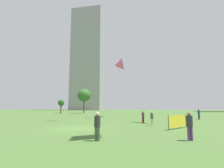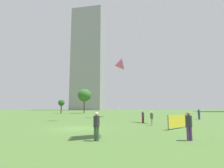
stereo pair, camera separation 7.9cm
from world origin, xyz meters
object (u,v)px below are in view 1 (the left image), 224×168
at_px(person_standing_1, 143,116).
at_px(distant_highrise_1, 88,59).
at_px(person_standing_2, 199,113).
at_px(park_tree_0, 61,103).
at_px(person_standing_4, 97,124).
at_px(person_standing_0, 190,124).
at_px(person_standing_3, 152,117).
at_px(park_tree_1, 84,95).
at_px(kite_flying_7, 119,65).
at_px(event_banner, 178,121).

height_order(person_standing_1, distant_highrise_1, distant_highrise_1).
distance_m(person_standing_2, park_tree_0, 42.38).
bearing_deg(person_standing_4, person_standing_1, 79.36).
distance_m(park_tree_0, distant_highrise_1, 80.58).
height_order(person_standing_0, park_tree_0, park_tree_0).
bearing_deg(person_standing_1, person_standing_4, -123.64).
bearing_deg(person_standing_3, park_tree_0, -119.27).
relative_size(person_standing_1, person_standing_3, 0.99).
bearing_deg(park_tree_1, person_standing_4, -56.51).
relative_size(person_standing_0, person_standing_3, 1.13).
height_order(person_standing_1, park_tree_0, park_tree_0).
relative_size(person_standing_0, kite_flying_7, 0.14).
bearing_deg(distant_highrise_1, person_standing_2, -60.16).
bearing_deg(park_tree_0, person_standing_0, -41.69).
bearing_deg(park_tree_1, person_standing_0, -50.18).
height_order(person_standing_0, person_standing_4, person_standing_0).
distance_m(person_standing_2, event_banner, 15.44).
xyz_separation_m(person_standing_2, kite_flying_7, (-15.55, 2.47, 10.59)).
xyz_separation_m(person_standing_1, park_tree_0, (-32.96, 23.03, 2.57)).
distance_m(person_standing_1, person_standing_2, 12.27).
bearing_deg(distant_highrise_1, park_tree_1, -71.30).
relative_size(person_standing_4, park_tree_0, 0.38).
height_order(kite_flying_7, event_banner, kite_flying_7).
bearing_deg(event_banner, park_tree_1, 133.60).
bearing_deg(person_standing_2, park_tree_1, 122.17).
distance_m(person_standing_3, park_tree_0, 43.48).
bearing_deg(park_tree_0, distant_highrise_1, 114.83).
xyz_separation_m(person_standing_1, person_standing_3, (1.77, -3.01, 0.01)).
height_order(person_standing_2, kite_flying_7, kite_flying_7).
height_order(person_standing_0, kite_flying_7, kite_flying_7).
relative_size(person_standing_0, event_banner, 0.57).
distance_m(person_standing_2, distant_highrise_1, 112.40).
bearing_deg(person_standing_2, person_standing_4, -135.67).
bearing_deg(person_standing_0, event_banner, -103.59).
distance_m(park_tree_1, distant_highrise_1, 77.14).
xyz_separation_m(person_standing_4, park_tree_1, (-28.09, 42.46, 5.21)).
bearing_deg(person_standing_3, park_tree_1, -129.48).
relative_size(person_standing_4, park_tree_1, 0.21).
distance_m(person_standing_0, person_standing_4, 5.82).
xyz_separation_m(person_standing_1, person_standing_4, (0.43, -13.83, 0.12)).
relative_size(person_standing_4, kite_flying_7, 0.13).
xyz_separation_m(person_standing_2, event_banner, (-2.58, -15.22, -0.29)).
relative_size(person_standing_0, person_standing_4, 1.01).
bearing_deg(person_standing_4, park_tree_1, 111.06).
relative_size(person_standing_2, person_standing_4, 1.00).
height_order(person_standing_3, kite_flying_7, kite_flying_7).
relative_size(person_standing_1, person_standing_4, 0.89).
height_order(park_tree_1, distant_highrise_1, distant_highrise_1).
bearing_deg(person_standing_3, kite_flying_7, -139.21).
relative_size(person_standing_4, distant_highrise_1, 0.02).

